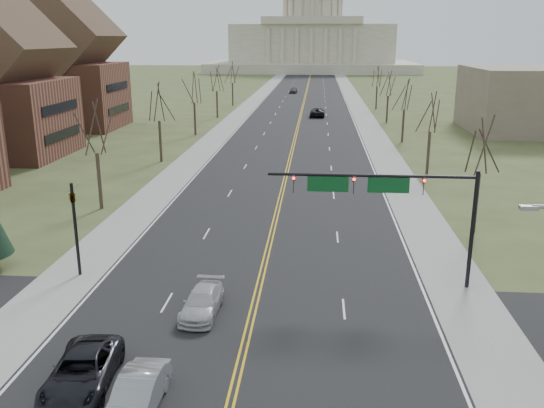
% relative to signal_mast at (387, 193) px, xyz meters
% --- Properties ---
extents(road, '(20.00, 380.00, 0.01)m').
position_rel_signal_mast_xyz_m(road, '(-7.45, 96.50, -5.76)').
color(road, black).
rests_on(road, ground).
extents(cross_road, '(120.00, 14.00, 0.01)m').
position_rel_signal_mast_xyz_m(cross_road, '(-7.45, -7.50, -5.76)').
color(cross_road, black).
rests_on(cross_road, ground).
extents(sidewalk_left, '(4.00, 380.00, 0.03)m').
position_rel_signal_mast_xyz_m(sidewalk_left, '(-19.45, 96.50, -5.75)').
color(sidewalk_left, gray).
rests_on(sidewalk_left, ground).
extents(sidewalk_right, '(4.00, 380.00, 0.03)m').
position_rel_signal_mast_xyz_m(sidewalk_right, '(4.55, 96.50, -5.75)').
color(sidewalk_right, gray).
rests_on(sidewalk_right, ground).
extents(center_line, '(0.42, 380.00, 0.01)m').
position_rel_signal_mast_xyz_m(center_line, '(-7.45, 96.50, -5.75)').
color(center_line, gold).
rests_on(center_line, road).
extents(edge_line_left, '(0.15, 380.00, 0.01)m').
position_rel_signal_mast_xyz_m(edge_line_left, '(-17.25, 96.50, -5.75)').
color(edge_line_left, silver).
rests_on(edge_line_left, road).
extents(edge_line_right, '(0.15, 380.00, 0.01)m').
position_rel_signal_mast_xyz_m(edge_line_right, '(2.35, 96.50, -5.75)').
color(edge_line_right, silver).
rests_on(edge_line_right, road).
extents(capitol, '(90.00, 60.00, 50.00)m').
position_rel_signal_mast_xyz_m(capitol, '(-7.45, 236.41, 8.44)').
color(capitol, beige).
rests_on(capitol, ground).
extents(signal_mast, '(12.12, 0.44, 7.20)m').
position_rel_signal_mast_xyz_m(signal_mast, '(0.00, 0.00, 0.00)').
color(signal_mast, black).
rests_on(signal_mast, ground).
extents(signal_left, '(0.32, 0.36, 6.00)m').
position_rel_signal_mast_xyz_m(signal_left, '(-18.95, 0.00, -2.05)').
color(signal_left, black).
rests_on(signal_left, ground).
extents(tree_r_0, '(3.74, 3.74, 8.50)m').
position_rel_signal_mast_xyz_m(tree_r_0, '(8.05, 10.50, 0.79)').
color(tree_r_0, '#34251E').
rests_on(tree_r_0, ground).
extents(tree_l_0, '(3.96, 3.96, 9.00)m').
position_rel_signal_mast_xyz_m(tree_l_0, '(-22.95, 14.50, 1.18)').
color(tree_l_0, '#34251E').
rests_on(tree_l_0, ground).
extents(tree_r_1, '(3.74, 3.74, 8.50)m').
position_rel_signal_mast_xyz_m(tree_r_1, '(8.05, 30.50, 0.79)').
color(tree_r_1, '#34251E').
rests_on(tree_r_1, ground).
extents(tree_l_1, '(3.96, 3.96, 9.00)m').
position_rel_signal_mast_xyz_m(tree_l_1, '(-22.95, 34.50, 1.18)').
color(tree_l_1, '#34251E').
rests_on(tree_l_1, ground).
extents(tree_r_2, '(3.74, 3.74, 8.50)m').
position_rel_signal_mast_xyz_m(tree_r_2, '(8.05, 50.50, 0.79)').
color(tree_r_2, '#34251E').
rests_on(tree_r_2, ground).
extents(tree_l_2, '(3.96, 3.96, 9.00)m').
position_rel_signal_mast_xyz_m(tree_l_2, '(-22.95, 54.50, 1.18)').
color(tree_l_2, '#34251E').
rests_on(tree_l_2, ground).
extents(tree_r_3, '(3.74, 3.74, 8.50)m').
position_rel_signal_mast_xyz_m(tree_r_3, '(8.05, 70.50, 0.79)').
color(tree_r_3, '#34251E').
rests_on(tree_r_3, ground).
extents(tree_l_3, '(3.96, 3.96, 9.00)m').
position_rel_signal_mast_xyz_m(tree_l_3, '(-22.95, 74.50, 1.18)').
color(tree_l_3, '#34251E').
rests_on(tree_l_3, ground).
extents(tree_r_4, '(3.74, 3.74, 8.50)m').
position_rel_signal_mast_xyz_m(tree_r_4, '(8.05, 90.50, 0.79)').
color(tree_r_4, '#34251E').
rests_on(tree_r_4, ground).
extents(tree_l_4, '(3.96, 3.96, 9.00)m').
position_rel_signal_mast_xyz_m(tree_l_4, '(-22.95, 94.50, 1.18)').
color(tree_l_4, '#34251E').
rests_on(tree_l_4, ground).
extents(bldg_left_far, '(17.10, 14.28, 23.25)m').
position_rel_signal_mast_xyz_m(bldg_left_far, '(-45.44, 60.50, 3.78)').
color(bldg_left_far, brown).
rests_on(bldg_left_far, ground).
extents(car_sb_inner_lead, '(1.68, 4.62, 1.51)m').
position_rel_signal_mast_xyz_m(car_sb_inner_lead, '(-11.06, -13.29, -4.99)').
color(car_sb_inner_lead, gray).
rests_on(car_sb_inner_lead, road).
extents(car_sb_outer_lead, '(3.06, 5.76, 1.54)m').
position_rel_signal_mast_xyz_m(car_sb_outer_lead, '(-13.92, -11.86, -4.98)').
color(car_sb_outer_lead, black).
rests_on(car_sb_outer_lead, road).
extents(car_sb_inner_second, '(2.03, 4.65, 1.33)m').
position_rel_signal_mast_xyz_m(car_sb_inner_second, '(-10.15, -4.65, -5.08)').
color(car_sb_inner_second, '#B4B4B4').
rests_on(car_sb_inner_second, road).
extents(car_far_nb, '(2.81, 5.94, 1.64)m').
position_rel_signal_mast_xyz_m(car_far_nb, '(-4.22, 77.74, -4.93)').
color(car_far_nb, black).
rests_on(car_far_nb, road).
extents(car_far_sb, '(2.14, 4.85, 1.62)m').
position_rel_signal_mast_xyz_m(car_far_sb, '(-10.91, 125.98, -4.94)').
color(car_far_sb, '#484B4F').
rests_on(car_far_sb, road).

